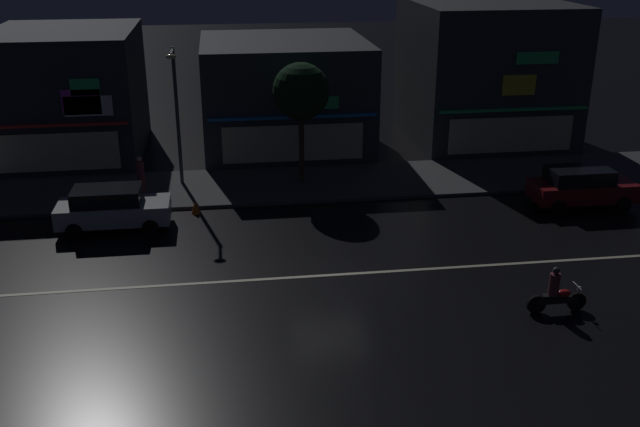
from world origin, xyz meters
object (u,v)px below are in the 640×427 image
(pedestrian_on_sidewalk, at_px, (141,178))
(traffic_cone, at_px, (195,207))
(parked_car_trailing, at_px, (112,208))
(streetlamp_mid, at_px, (176,105))
(motorcycle_lead, at_px, (556,293))
(parked_car_near_kerb, at_px, (581,186))

(pedestrian_on_sidewalk, bearing_deg, traffic_cone, 97.52)
(pedestrian_on_sidewalk, relative_size, parked_car_trailing, 0.43)
(streetlamp_mid, bearing_deg, pedestrian_on_sidewalk, -137.65)
(streetlamp_mid, distance_m, motorcycle_lead, 18.01)
(parked_car_trailing, bearing_deg, streetlamp_mid, -118.40)
(streetlamp_mid, relative_size, parked_car_trailing, 1.42)
(pedestrian_on_sidewalk, relative_size, traffic_cone, 3.33)
(parked_car_trailing, bearing_deg, parked_car_near_kerb, 179.46)
(streetlamp_mid, relative_size, traffic_cone, 11.13)
(pedestrian_on_sidewalk, height_order, traffic_cone, pedestrian_on_sidewalk)
(streetlamp_mid, height_order, pedestrian_on_sidewalk, streetlamp_mid)
(parked_car_trailing, bearing_deg, traffic_cone, -159.77)
(pedestrian_on_sidewalk, distance_m, motorcycle_lead, 17.84)
(parked_car_near_kerb, relative_size, parked_car_trailing, 1.00)
(streetlamp_mid, distance_m, parked_car_near_kerb, 17.71)
(parked_car_trailing, relative_size, traffic_cone, 7.82)
(parked_car_near_kerb, bearing_deg, motorcycle_lead, -120.60)
(pedestrian_on_sidewalk, xyz_separation_m, parked_car_near_kerb, (18.42, -3.27, -0.13))
(pedestrian_on_sidewalk, bearing_deg, parked_car_near_kerb, 127.34)
(streetlamp_mid, bearing_deg, motorcycle_lead, -48.44)
(parked_car_near_kerb, bearing_deg, parked_car_trailing, 179.46)
(pedestrian_on_sidewalk, bearing_deg, motorcycle_lead, 96.02)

